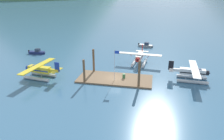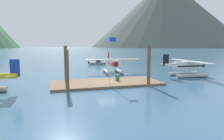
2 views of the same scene
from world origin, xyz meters
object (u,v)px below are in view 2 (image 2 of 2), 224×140
Objects in this scene: fuel_drum at (117,78)px; seaplane_white_stbd_fwd at (188,67)px; seaplane_cream_bow_right at (113,65)px; flagpole at (110,54)px; boat_grey_open_north at (98,63)px.

seaplane_white_stbd_fwd is (13.29, 1.99, 0.84)m from fuel_drum.
seaplane_cream_bow_right is 1.00× the size of seaplane_white_stbd_fwd.
flagpole is at bearing -134.71° from fuel_drum.
fuel_drum is 13.46m from seaplane_white_stbd_fwd.
flagpole reaches higher than boat_grey_open_north.
fuel_drum is 0.08× the size of seaplane_cream_bow_right.
seaplane_white_stbd_fwd is at bearing 13.38° from flagpole.
fuel_drum is at bearing 45.29° from flagpole.
flagpole is 4.04m from fuel_drum.
boat_grey_open_north is at bearing 83.61° from fuel_drum.
seaplane_cream_bow_right is 2.19× the size of boat_grey_open_north.
flagpole is at bearing -108.10° from seaplane_cream_bow_right.
flagpole is at bearing -99.07° from boat_grey_open_north.
boat_grey_open_north is (-10.28, 24.84, -1.09)m from seaplane_white_stbd_fwd.
boat_grey_open_north is (3.01, 26.83, -0.25)m from fuel_drum.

